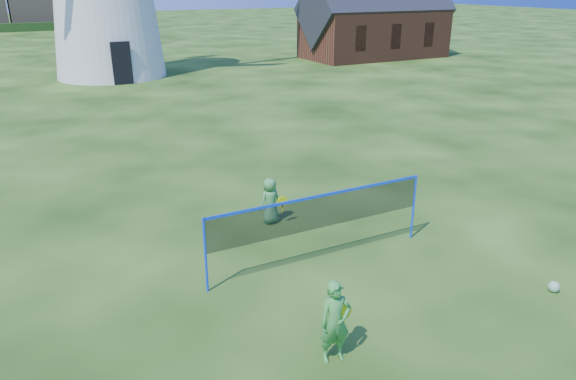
% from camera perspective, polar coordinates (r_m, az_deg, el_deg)
% --- Properties ---
extents(ground, '(220.00, 220.00, 0.00)m').
position_cam_1_polar(ground, '(11.35, 0.28, -8.06)').
color(ground, black).
rests_on(ground, ground).
extents(chapel, '(11.41, 5.53, 9.65)m').
position_cam_1_polar(chapel, '(44.05, 9.28, 17.33)').
color(chapel, brown).
rests_on(chapel, ground).
extents(badminton_net, '(5.05, 0.05, 1.55)m').
position_cam_1_polar(badminton_net, '(11.00, 3.44, -2.46)').
color(badminton_net, blue).
rests_on(badminton_net, ground).
extents(player_girl, '(0.70, 0.41, 1.38)m').
position_cam_1_polar(player_girl, '(8.49, 5.06, -13.87)').
color(player_girl, green).
rests_on(player_girl, ground).
extents(player_boy, '(0.67, 0.47, 1.16)m').
position_cam_1_polar(player_boy, '(13.07, -1.89, -1.16)').
color(player_boy, '#48964F').
rests_on(player_boy, ground).
extents(play_ball, '(0.22, 0.22, 0.22)m').
position_cam_1_polar(play_ball, '(11.61, 26.55, -9.23)').
color(play_ball, green).
rests_on(play_ball, ground).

